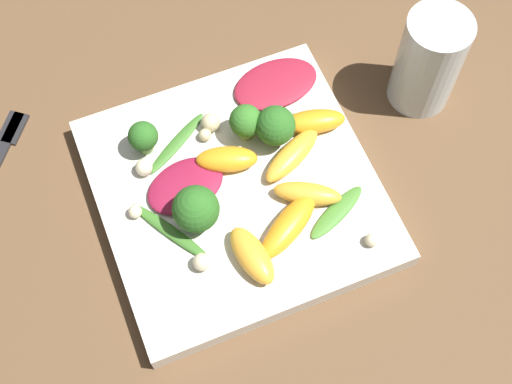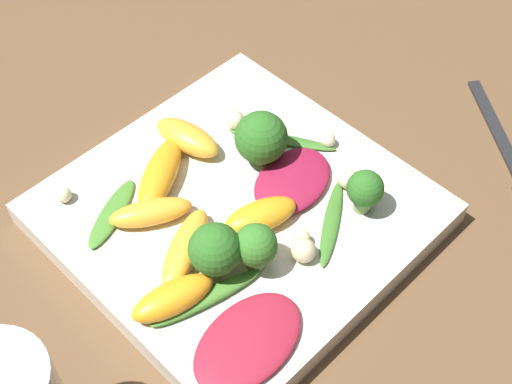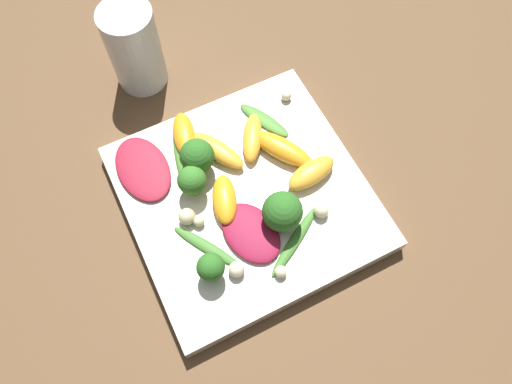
# 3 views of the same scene
# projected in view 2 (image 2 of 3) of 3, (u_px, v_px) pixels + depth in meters

# --- Properties ---
(ground_plane) EXTENTS (2.40, 2.40, 0.00)m
(ground_plane) POSITION_uv_depth(u_px,v_px,m) (238.00, 222.00, 0.58)
(ground_plane) COLOR brown
(plate) EXTENTS (0.26, 0.26, 0.02)m
(plate) POSITION_uv_depth(u_px,v_px,m) (238.00, 214.00, 0.57)
(plate) COLOR silver
(plate) RESTS_ON ground_plane
(radicchio_leaf_0) EXTENTS (0.09, 0.06, 0.01)m
(radicchio_leaf_0) POSITION_uv_depth(u_px,v_px,m) (248.00, 341.00, 0.48)
(radicchio_leaf_0) COLOR maroon
(radicchio_leaf_0) RESTS_ON plate
(radicchio_leaf_1) EXTENTS (0.09, 0.07, 0.01)m
(radicchio_leaf_1) POSITION_uv_depth(u_px,v_px,m) (292.00, 181.00, 0.57)
(radicchio_leaf_1) COLOR maroon
(radicchio_leaf_1) RESTS_ON plate
(orange_segment_0) EXTENTS (0.06, 0.05, 0.02)m
(orange_segment_0) POSITION_uv_depth(u_px,v_px,m) (259.00, 217.00, 0.54)
(orange_segment_0) COLOR orange
(orange_segment_0) RESTS_ON plate
(orange_segment_1) EXTENTS (0.08, 0.05, 0.02)m
(orange_segment_1) POSITION_uv_depth(u_px,v_px,m) (185.00, 248.00, 0.53)
(orange_segment_1) COLOR #FCAD33
(orange_segment_1) RESTS_ON plate
(orange_segment_2) EXTENTS (0.07, 0.04, 0.02)m
(orange_segment_2) POSITION_uv_depth(u_px,v_px,m) (173.00, 298.00, 0.50)
(orange_segment_2) COLOR orange
(orange_segment_2) RESTS_ON plate
(orange_segment_3) EXTENTS (0.07, 0.05, 0.02)m
(orange_segment_3) POSITION_uv_depth(u_px,v_px,m) (151.00, 213.00, 0.55)
(orange_segment_3) COLOR #FCAD33
(orange_segment_3) RESTS_ON plate
(orange_segment_4) EXTENTS (0.04, 0.07, 0.02)m
(orange_segment_4) POSITION_uv_depth(u_px,v_px,m) (187.00, 138.00, 0.59)
(orange_segment_4) COLOR #FCAD33
(orange_segment_4) RESTS_ON plate
(orange_segment_5) EXTENTS (0.08, 0.06, 0.02)m
(orange_segment_5) POSITION_uv_depth(u_px,v_px,m) (160.00, 175.00, 0.57)
(orange_segment_5) COLOR orange
(orange_segment_5) RESTS_ON plate
(broccoli_floret_0) EXTENTS (0.04, 0.04, 0.05)m
(broccoli_floret_0) POSITION_uv_depth(u_px,v_px,m) (261.00, 138.00, 0.57)
(broccoli_floret_0) COLOR #84AD5B
(broccoli_floret_0) RESTS_ON plate
(broccoli_floret_1) EXTENTS (0.03, 0.03, 0.04)m
(broccoli_floret_1) POSITION_uv_depth(u_px,v_px,m) (256.00, 246.00, 0.51)
(broccoli_floret_1) COLOR #84AD5B
(broccoli_floret_1) RESTS_ON plate
(broccoli_floret_2) EXTENTS (0.03, 0.03, 0.04)m
(broccoli_floret_2) POSITION_uv_depth(u_px,v_px,m) (365.00, 190.00, 0.54)
(broccoli_floret_2) COLOR #7A9E51
(broccoli_floret_2) RESTS_ON plate
(broccoli_floret_3) EXTENTS (0.04, 0.04, 0.05)m
(broccoli_floret_3) POSITION_uv_depth(u_px,v_px,m) (215.00, 250.00, 0.50)
(broccoli_floret_3) COLOR #84AD5B
(broccoli_floret_3) RESTS_ON plate
(arugula_sprig_0) EXTENTS (0.07, 0.05, 0.01)m
(arugula_sprig_0) POSITION_uv_depth(u_px,v_px,m) (112.00, 213.00, 0.55)
(arugula_sprig_0) COLOR #47842D
(arugula_sprig_0) RESTS_ON plate
(arugula_sprig_1) EXTENTS (0.09, 0.04, 0.01)m
(arugula_sprig_1) POSITION_uv_depth(u_px,v_px,m) (207.00, 298.00, 0.51)
(arugula_sprig_1) COLOR #47842D
(arugula_sprig_1) RESTS_ON plate
(arugula_sprig_2) EXTENTS (0.08, 0.06, 0.00)m
(arugula_sprig_2) POSITION_uv_depth(u_px,v_px,m) (331.00, 223.00, 0.55)
(arugula_sprig_2) COLOR #3D7528
(arugula_sprig_2) RESTS_ON plate
(arugula_sprig_3) EXTENTS (0.06, 0.09, 0.00)m
(arugula_sprig_3) POSITION_uv_depth(u_px,v_px,m) (282.00, 140.00, 0.60)
(arugula_sprig_3) COLOR #3D7528
(arugula_sprig_3) RESTS_ON plate
(macadamia_nut_0) EXTENTS (0.01, 0.01, 0.01)m
(macadamia_nut_0) POSITION_uv_depth(u_px,v_px,m) (303.00, 238.00, 0.53)
(macadamia_nut_0) COLOR beige
(macadamia_nut_0) RESTS_ON plate
(macadamia_nut_1) EXTENTS (0.01, 0.01, 0.01)m
(macadamia_nut_1) POSITION_uv_depth(u_px,v_px,m) (328.00, 140.00, 0.60)
(macadamia_nut_1) COLOR beige
(macadamia_nut_1) RESTS_ON plate
(macadamia_nut_2) EXTENTS (0.02, 0.02, 0.02)m
(macadamia_nut_2) POSITION_uv_depth(u_px,v_px,m) (347.00, 179.00, 0.57)
(macadamia_nut_2) COLOR beige
(macadamia_nut_2) RESTS_ON plate
(macadamia_nut_3) EXTENTS (0.02, 0.02, 0.02)m
(macadamia_nut_3) POSITION_uv_depth(u_px,v_px,m) (301.00, 253.00, 0.52)
(macadamia_nut_3) COLOR beige
(macadamia_nut_3) RESTS_ON plate
(macadamia_nut_4) EXTENTS (0.01, 0.01, 0.01)m
(macadamia_nut_4) POSITION_uv_depth(u_px,v_px,m) (64.00, 195.00, 0.56)
(macadamia_nut_4) COLOR beige
(macadamia_nut_4) RESTS_ON plate
(macadamia_nut_5) EXTENTS (0.02, 0.02, 0.02)m
(macadamia_nut_5) POSITION_uv_depth(u_px,v_px,m) (235.00, 120.00, 0.61)
(macadamia_nut_5) COLOR beige
(macadamia_nut_5) RESTS_ON plate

